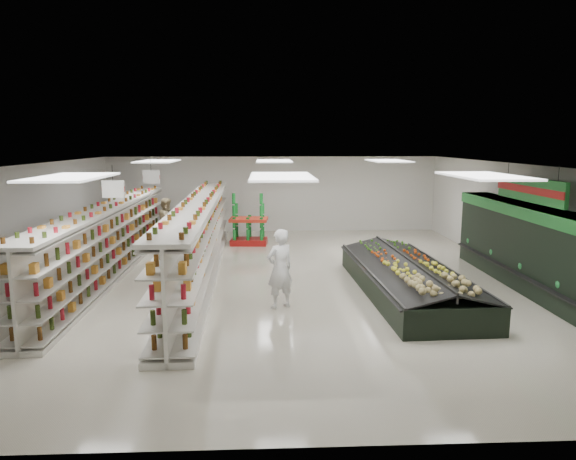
{
  "coord_description": "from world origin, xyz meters",
  "views": [
    {
      "loc": [
        -0.31,
        -13.92,
        3.83
      ],
      "look_at": [
        0.34,
        0.77,
        1.29
      ],
      "focal_mm": 32.0,
      "sensor_mm": 36.0,
      "label": 1
    }
  ],
  "objects_px": {
    "gondola_center": "(200,242)",
    "shopper_main": "(280,269)",
    "produce_island": "(407,277)",
    "soda_endcap": "(249,222)",
    "shopper_background": "(167,222)",
    "gondola_left": "(109,244)"
  },
  "relations": [
    {
      "from": "produce_island",
      "to": "soda_endcap",
      "type": "xyz_separation_m",
      "value": [
        -4.22,
        6.54,
        0.44
      ]
    },
    {
      "from": "shopper_main",
      "to": "gondola_center",
      "type": "bearing_deg",
      "value": -84.15
    },
    {
      "from": "produce_island",
      "to": "shopper_main",
      "type": "height_order",
      "value": "shopper_main"
    },
    {
      "from": "gondola_center",
      "to": "produce_island",
      "type": "bearing_deg",
      "value": -22.12
    },
    {
      "from": "soda_endcap",
      "to": "gondola_left",
      "type": "bearing_deg",
      "value": -131.75
    },
    {
      "from": "produce_island",
      "to": "shopper_background",
      "type": "distance_m",
      "value": 9.69
    },
    {
      "from": "produce_island",
      "to": "shopper_background",
      "type": "xyz_separation_m",
      "value": [
        -7.22,
        6.44,
        0.47
      ]
    },
    {
      "from": "produce_island",
      "to": "gondola_left",
      "type": "bearing_deg",
      "value": 164.75
    },
    {
      "from": "soda_endcap",
      "to": "produce_island",
      "type": "bearing_deg",
      "value": -57.17
    },
    {
      "from": "gondola_center",
      "to": "soda_endcap",
      "type": "relative_size",
      "value": 7.03
    },
    {
      "from": "soda_endcap",
      "to": "shopper_main",
      "type": "distance_m",
      "value": 7.58
    },
    {
      "from": "gondola_center",
      "to": "shopper_background",
      "type": "height_order",
      "value": "gondola_center"
    },
    {
      "from": "gondola_left",
      "to": "shopper_background",
      "type": "relative_size",
      "value": 6.54
    },
    {
      "from": "produce_island",
      "to": "soda_endcap",
      "type": "height_order",
      "value": "soda_endcap"
    },
    {
      "from": "produce_island",
      "to": "gondola_center",
      "type": "bearing_deg",
      "value": 159.5
    },
    {
      "from": "gondola_center",
      "to": "gondola_left",
      "type": "bearing_deg",
      "value": 174.88
    },
    {
      "from": "soda_endcap",
      "to": "shopper_background",
      "type": "relative_size",
      "value": 1.0
    },
    {
      "from": "gondola_center",
      "to": "soda_endcap",
      "type": "height_order",
      "value": "gondola_center"
    },
    {
      "from": "soda_endcap",
      "to": "gondola_center",
      "type": "bearing_deg",
      "value": -105.51
    },
    {
      "from": "shopper_background",
      "to": "produce_island",
      "type": "bearing_deg",
      "value": -126.68
    },
    {
      "from": "gondola_center",
      "to": "shopper_main",
      "type": "bearing_deg",
      "value": -55.64
    },
    {
      "from": "gondola_center",
      "to": "shopper_background",
      "type": "distance_m",
      "value": 4.74
    }
  ]
}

